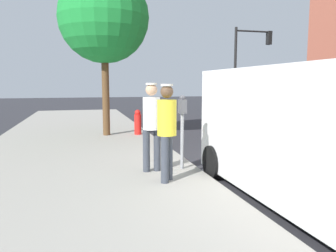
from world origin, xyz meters
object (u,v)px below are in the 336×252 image
at_px(parked_van, 332,136).
at_px(traffic_light_corner, 248,56).
at_px(pedestrian_in_yellow, 167,126).
at_px(street_tree, 104,18).
at_px(fire_hydrant, 138,122).
at_px(pedestrian_in_white, 152,121).
at_px(parking_meter_near, 182,119).

relative_size(parked_van, traffic_light_corner, 1.00).
bearing_deg(pedestrian_in_yellow, street_tree, -83.69).
bearing_deg(fire_hydrant, pedestrian_in_white, 83.58).
distance_m(pedestrian_in_yellow, traffic_light_corner, 15.32).
bearing_deg(traffic_light_corner, parked_van, 66.00).
bearing_deg(parking_meter_near, pedestrian_in_white, 2.22).
xyz_separation_m(pedestrian_in_white, parked_van, (-2.14, 2.40, -0.01)).
bearing_deg(traffic_light_corner, pedestrian_in_white, 54.41).
height_order(pedestrian_in_yellow, fire_hydrant, pedestrian_in_yellow).
height_order(pedestrian_in_yellow, pedestrian_in_white, pedestrian_in_white).
distance_m(pedestrian_in_yellow, street_tree, 6.42).
height_order(parking_meter_near, street_tree, street_tree).
distance_m(traffic_light_corner, street_tree, 11.36).
distance_m(street_tree, fire_hydrant, 3.62).
xyz_separation_m(pedestrian_in_white, fire_hydrant, (-0.54, -4.82, -0.60)).
bearing_deg(parked_van, parking_meter_near, -58.29).
height_order(parking_meter_near, parked_van, parked_van).
height_order(parking_meter_near, fire_hydrant, parking_meter_near).
distance_m(parking_meter_near, traffic_light_corner, 14.40).
bearing_deg(parked_van, traffic_light_corner, -114.00).
height_order(pedestrian_in_white, street_tree, street_tree).
height_order(pedestrian_in_white, parked_van, parked_van).
relative_size(pedestrian_in_white, fire_hydrant, 2.05).
relative_size(pedestrian_in_white, street_tree, 0.33).
height_order(traffic_light_corner, street_tree, street_tree).
distance_m(pedestrian_in_white, traffic_light_corner, 14.78).
bearing_deg(parking_meter_near, fire_hydrant, -88.81).
distance_m(parked_van, fire_hydrant, 7.42).
xyz_separation_m(traffic_light_corner, fire_hydrant, (7.95, 7.05, -2.95)).
bearing_deg(street_tree, fire_hydrant, 172.17).
bearing_deg(fire_hydrant, parking_meter_near, 91.19).
distance_m(pedestrian_in_white, street_tree, 5.76).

